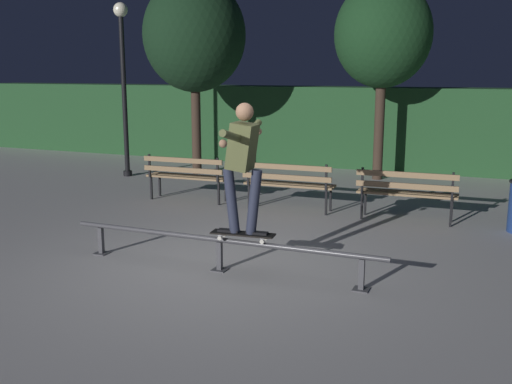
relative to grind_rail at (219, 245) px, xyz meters
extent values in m
plane|color=#ADAAA8|center=(0.00, 0.10, -0.33)|extent=(90.00, 90.00, 0.00)
cube|color=#234C28|center=(0.00, 8.68, 0.68)|extent=(24.00, 1.20, 2.01)
cylinder|color=#47474C|center=(0.00, 0.00, 0.06)|extent=(4.17, 0.06, 0.06)
cube|color=#47474C|center=(-1.77, 0.00, -0.15)|extent=(0.06, 0.06, 0.36)
cube|color=#47474C|center=(-1.77, 0.00, -0.32)|extent=(0.18, 0.18, 0.01)
cube|color=#47474C|center=(0.00, 0.00, -0.15)|extent=(0.06, 0.06, 0.36)
cube|color=#47474C|center=(0.00, 0.00, -0.32)|extent=(0.18, 0.18, 0.01)
cube|color=#47474C|center=(1.77, 0.00, -0.15)|extent=(0.06, 0.06, 0.36)
cube|color=#47474C|center=(1.77, 0.00, -0.32)|extent=(0.18, 0.18, 0.01)
cube|color=black|center=(0.31, 0.00, 0.17)|extent=(0.80, 0.28, 0.02)
cube|color=black|center=(0.31, 0.00, 0.18)|extent=(0.78, 0.26, 0.00)
cube|color=#9E9EA3|center=(0.58, 0.03, 0.15)|extent=(0.07, 0.17, 0.02)
cube|color=#9E9EA3|center=(0.05, -0.03, 0.15)|extent=(0.07, 0.17, 0.02)
cylinder|color=beige|center=(0.59, -0.05, 0.12)|extent=(0.05, 0.03, 0.05)
cylinder|color=beige|center=(0.57, 0.11, 0.12)|extent=(0.05, 0.03, 0.05)
cylinder|color=beige|center=(0.06, -0.11, 0.12)|extent=(0.05, 0.03, 0.05)
cylinder|color=beige|center=(0.04, 0.05, 0.12)|extent=(0.05, 0.03, 0.05)
cube|color=black|center=(0.49, 0.02, 0.20)|extent=(0.27, 0.13, 0.03)
cube|color=black|center=(0.13, -0.02, 0.20)|extent=(0.27, 0.13, 0.03)
cylinder|color=#282D42|center=(0.45, 0.01, 0.57)|extent=(0.22, 0.14, 0.79)
cylinder|color=#282D42|center=(0.17, -0.01, 0.57)|extent=(0.22, 0.14, 0.79)
cube|color=brown|center=(0.31, 0.00, 1.23)|extent=(0.37, 0.39, 0.57)
cylinder|color=brown|center=(0.35, -0.38, 1.39)|extent=(0.14, 0.61, 0.21)
cylinder|color=brown|center=(0.28, 0.38, 1.39)|extent=(0.14, 0.61, 0.21)
sphere|color=#A37556|center=(0.38, -0.66, 1.34)|extent=(0.09, 0.09, 0.09)
sphere|color=#A37556|center=(0.25, 0.66, 1.34)|extent=(0.09, 0.09, 0.09)
sphere|color=#A37556|center=(0.34, 0.00, 1.63)|extent=(0.21, 0.21, 0.21)
cube|color=black|center=(-1.60, 3.57, -0.11)|extent=(0.04, 0.04, 0.44)
cube|color=black|center=(-1.59, 3.25, -0.11)|extent=(0.04, 0.04, 0.44)
cube|color=black|center=(-1.59, 3.21, 0.33)|extent=(0.04, 0.04, 0.44)
cube|color=black|center=(-3.01, 3.53, -0.11)|extent=(0.04, 0.04, 0.44)
cube|color=black|center=(-3.00, 3.21, -0.11)|extent=(0.04, 0.04, 0.44)
cube|color=black|center=(-3.00, 3.17, 0.33)|extent=(0.04, 0.04, 0.44)
cube|color=#937551|center=(-2.31, 3.53, 0.13)|extent=(1.60, 0.14, 0.04)
cube|color=#937551|center=(-2.30, 3.39, 0.13)|extent=(1.60, 0.14, 0.04)
cube|color=#937551|center=(-2.30, 3.25, 0.13)|extent=(1.60, 0.14, 0.04)
cube|color=#937551|center=(-2.30, 3.18, 0.29)|extent=(1.60, 0.09, 0.09)
cube|color=#937551|center=(-2.30, 3.18, 0.47)|extent=(1.60, 0.09, 0.09)
cube|color=black|center=(0.43, 3.57, -0.11)|extent=(0.04, 0.04, 0.44)
cube|color=black|center=(0.44, 3.25, -0.11)|extent=(0.04, 0.04, 0.44)
cube|color=black|center=(0.44, 3.21, 0.33)|extent=(0.04, 0.04, 0.44)
cube|color=black|center=(-0.98, 3.53, -0.11)|extent=(0.04, 0.04, 0.44)
cube|color=black|center=(-0.97, 3.21, -0.11)|extent=(0.04, 0.04, 0.44)
cube|color=black|center=(-0.97, 3.17, 0.33)|extent=(0.04, 0.04, 0.44)
cube|color=#937551|center=(-0.28, 3.53, 0.13)|extent=(1.60, 0.14, 0.04)
cube|color=#937551|center=(-0.27, 3.39, 0.13)|extent=(1.60, 0.14, 0.04)
cube|color=#937551|center=(-0.27, 3.25, 0.13)|extent=(1.60, 0.14, 0.04)
cube|color=#937551|center=(-0.26, 3.18, 0.29)|extent=(1.60, 0.09, 0.09)
cube|color=#937551|center=(-0.26, 3.18, 0.47)|extent=(1.60, 0.09, 0.09)
cube|color=black|center=(2.46, 3.57, -0.11)|extent=(0.04, 0.04, 0.44)
cube|color=black|center=(2.47, 3.25, -0.11)|extent=(0.04, 0.04, 0.44)
cube|color=black|center=(2.47, 3.21, 0.33)|extent=(0.04, 0.04, 0.44)
cube|color=black|center=(1.05, 3.53, -0.11)|extent=(0.04, 0.04, 0.44)
cube|color=black|center=(1.06, 3.21, -0.11)|extent=(0.04, 0.04, 0.44)
cube|color=black|center=(1.06, 3.17, 0.33)|extent=(0.04, 0.04, 0.44)
cube|color=#937551|center=(1.76, 3.53, 0.13)|extent=(1.60, 0.14, 0.04)
cube|color=#937551|center=(1.76, 3.39, 0.13)|extent=(1.60, 0.14, 0.04)
cube|color=#937551|center=(1.77, 3.25, 0.13)|extent=(1.60, 0.14, 0.04)
cube|color=#937551|center=(1.77, 3.18, 0.29)|extent=(1.60, 0.09, 0.09)
cube|color=#937551|center=(1.77, 3.18, 0.47)|extent=(1.60, 0.09, 0.09)
cylinder|color=#3D2D23|center=(0.58, 7.00, 0.82)|extent=(0.22, 0.22, 2.30)
ellipsoid|color=#193D1E|center=(0.58, 7.00, 2.87)|extent=(2.11, 2.11, 2.32)
cylinder|color=#3D2D23|center=(-3.56, 6.11, 0.78)|extent=(0.22, 0.22, 2.22)
ellipsoid|color=black|center=(-3.56, 6.11, 2.89)|extent=(2.36, 2.36, 2.59)
cylinder|color=black|center=(-4.90, 5.20, 1.47)|extent=(0.11, 0.11, 3.60)
sphere|color=#F2EACC|center=(-4.90, 5.20, 3.41)|extent=(0.32, 0.32, 0.32)
cylinder|color=black|center=(-4.90, 5.20, -0.27)|extent=(0.20, 0.20, 0.12)
camera|label=1|loc=(3.09, -6.31, 2.11)|focal=41.65mm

